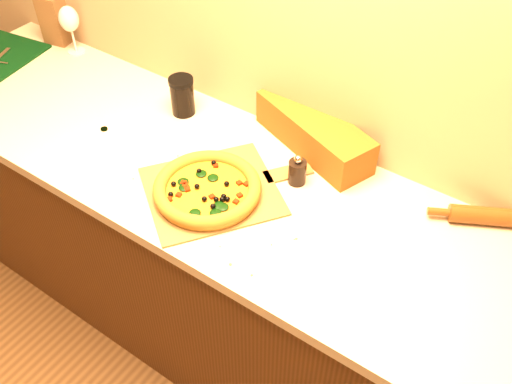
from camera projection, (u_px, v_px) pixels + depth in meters
The scene contains 11 objects.
cabinet at pixel (249, 280), 2.10m from camera, with size 2.80×0.65×0.86m, color #42270E.
countertop at pixel (248, 193), 1.79m from camera, with size 2.84×0.68×0.04m, color beige.
pizza_peel at pixel (217, 190), 1.76m from camera, with size 0.51×0.55×0.01m.
pizza at pixel (207, 189), 1.73m from camera, with size 0.33×0.33×0.05m.
bottle_cap at pixel (104, 129), 1.98m from camera, with size 0.02×0.02×0.01m, color black.
pepper_grinder at pixel (297, 171), 1.77m from camera, with size 0.06×0.06×0.11m.
rolling_pin at pixel (497, 217), 1.65m from camera, with size 0.36×0.21×0.05m.
bread_bag at pixel (314, 132), 1.88m from camera, with size 0.45×0.15×0.12m, color brown.
wine_glass at pixel (69, 20), 2.26m from camera, with size 0.08×0.08×0.20m.
paper_bag at pixel (55, 19), 2.35m from camera, with size 0.10×0.08×0.20m, color brown.
dark_jar at pixel (182, 96), 2.01m from camera, with size 0.09×0.09×0.14m.
Camera 1 is at (0.75, 0.39, 2.13)m, focal length 40.00 mm.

